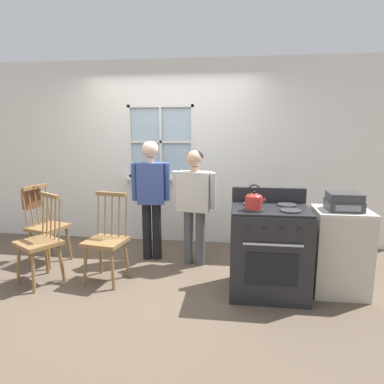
# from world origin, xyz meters

# --- Properties ---
(ground_plane) EXTENTS (16.00, 16.00, 0.00)m
(ground_plane) POSITION_xyz_m (0.00, 0.00, 0.00)
(ground_plane) COLOR brown
(wall_back) EXTENTS (6.40, 0.16, 2.70)m
(wall_back) POSITION_xyz_m (0.01, 1.40, 1.34)
(wall_back) COLOR silver
(wall_back) RESTS_ON ground_plane
(chair_by_window) EXTENTS (0.50, 0.52, 1.01)m
(chair_by_window) POSITION_xyz_m (-1.45, 0.31, 0.47)
(chair_by_window) COLOR olive
(chair_by_window) RESTS_ON ground_plane
(chair_near_wall) EXTENTS (0.57, 0.56, 1.01)m
(chair_near_wall) POSITION_xyz_m (-1.20, -0.26, 0.47)
(chair_near_wall) COLOR olive
(chair_near_wall) RESTS_ON ground_plane
(chair_center_cluster) EXTENTS (0.48, 0.46, 1.01)m
(chair_center_cluster) POSITION_xyz_m (-0.48, -0.12, 0.47)
(chair_center_cluster) COLOR olive
(chair_center_cluster) RESTS_ON ground_plane
(person_elderly_left) EXTENTS (0.50, 0.26, 1.56)m
(person_elderly_left) POSITION_xyz_m (-0.14, 0.60, 0.94)
(person_elderly_left) COLOR black
(person_elderly_left) RESTS_ON ground_plane
(person_teen_center) EXTENTS (0.57, 0.29, 1.46)m
(person_teen_center) POSITION_xyz_m (0.44, 0.50, 0.89)
(person_teen_center) COLOR #4C4C51
(person_teen_center) RESTS_ON ground_plane
(stove) EXTENTS (0.80, 0.68, 1.08)m
(stove) POSITION_xyz_m (1.31, -0.18, 0.47)
(stove) COLOR #232326
(stove) RESTS_ON ground_plane
(kettle) EXTENTS (0.21, 0.17, 0.25)m
(kettle) POSITION_xyz_m (1.13, -0.31, 1.02)
(kettle) COLOR red
(kettle) RESTS_ON stove
(potted_plant) EXTENTS (0.15, 0.15, 0.24)m
(potted_plant) POSITION_xyz_m (-0.38, 1.31, 1.06)
(potted_plant) COLOR #935B3D
(potted_plant) RESTS_ON wall_back
(handbag) EXTENTS (0.23, 0.24, 0.31)m
(handbag) POSITION_xyz_m (-1.67, 0.38, 0.83)
(handbag) COLOR brown
(handbag) RESTS_ON chair_by_window
(side_counter) EXTENTS (0.55, 0.50, 0.90)m
(side_counter) POSITION_xyz_m (2.05, -0.06, 0.45)
(side_counter) COLOR beige
(side_counter) RESTS_ON ground_plane
(stereo) EXTENTS (0.34, 0.29, 0.18)m
(stereo) POSITION_xyz_m (2.05, -0.08, 0.99)
(stereo) COLOR #38383A
(stereo) RESTS_ON side_counter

